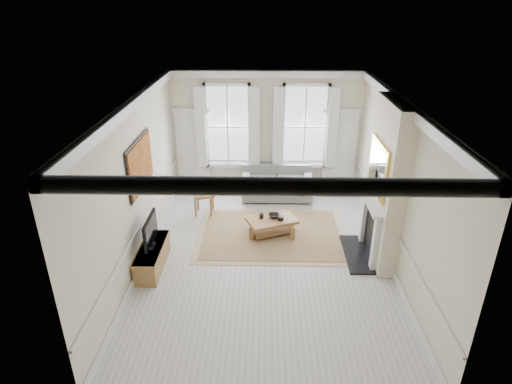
{
  "coord_description": "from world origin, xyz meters",
  "views": [
    {
      "loc": [
        -0.04,
        -7.74,
        5.19
      ],
      "look_at": [
        -0.22,
        0.73,
        1.25
      ],
      "focal_mm": 30.0,
      "sensor_mm": 36.0,
      "label": 1
    }
  ],
  "objects_px": {
    "side_table": "(204,197)",
    "sofa": "(277,185)",
    "coffee_table": "(272,222)",
    "tv_stand": "(152,257)"
  },
  "relations": [
    {
      "from": "side_table",
      "to": "coffee_table",
      "type": "distance_m",
      "value": 2.03
    },
    {
      "from": "coffee_table",
      "to": "tv_stand",
      "type": "height_order",
      "value": "tv_stand"
    },
    {
      "from": "sofa",
      "to": "tv_stand",
      "type": "distance_m",
      "value": 4.37
    },
    {
      "from": "sofa",
      "to": "side_table",
      "type": "relative_size",
      "value": 3.13
    },
    {
      "from": "sofa",
      "to": "side_table",
      "type": "distance_m",
      "value": 2.16
    },
    {
      "from": "sofa",
      "to": "coffee_table",
      "type": "distance_m",
      "value": 2.08
    },
    {
      "from": "side_table",
      "to": "sofa",
      "type": "bearing_deg",
      "value": 28.39
    },
    {
      "from": "sofa",
      "to": "coffee_table",
      "type": "relative_size",
      "value": 1.5
    },
    {
      "from": "sofa",
      "to": "side_table",
      "type": "height_order",
      "value": "sofa"
    },
    {
      "from": "side_table",
      "to": "tv_stand",
      "type": "relative_size",
      "value": 0.44
    }
  ]
}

